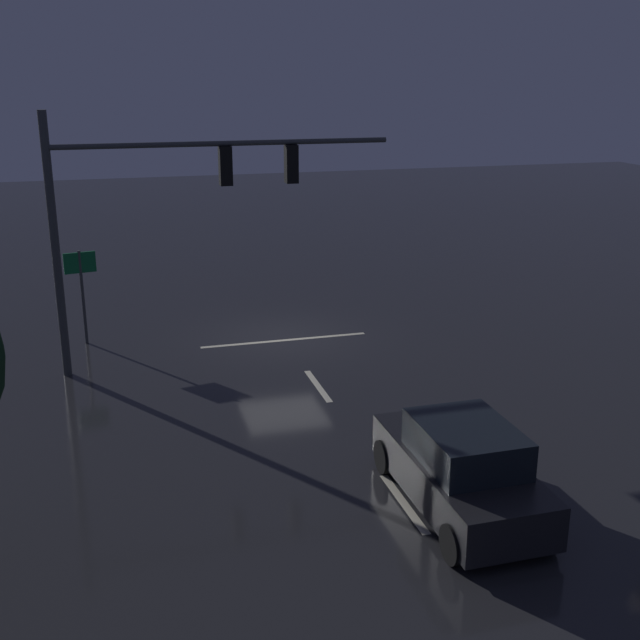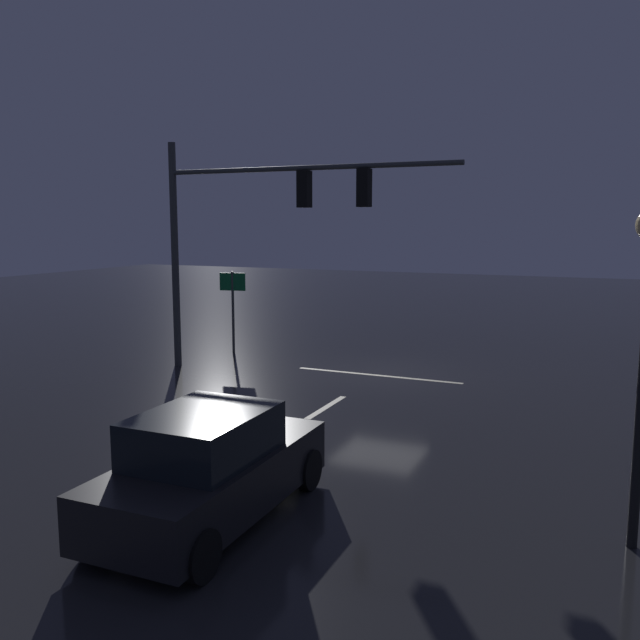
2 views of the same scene
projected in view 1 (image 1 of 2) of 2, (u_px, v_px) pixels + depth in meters
ground_plane at (283, 338)px, 23.98m from camera, size 80.00×80.00×0.00m
traffic_signal_assembly at (167, 195)px, 20.43m from camera, size 8.87×0.47×6.78m
lane_dash_far at (318, 386)px, 20.30m from camera, size 0.16×2.20×0.01m
lane_dash_mid at (404, 503)px, 14.78m from camera, size 0.16×2.20×0.01m
stop_bar at (285, 340)px, 23.75m from camera, size 5.00×0.16×0.01m
car_approaching at (461, 468)px, 14.41m from camera, size 1.93×4.38×1.70m
route_sign at (81, 277)px, 22.91m from camera, size 0.90×0.23×2.78m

